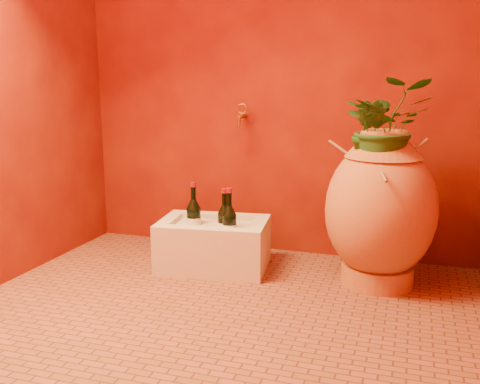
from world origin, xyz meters
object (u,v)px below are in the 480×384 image
(stone_basin, at_px, (214,245))
(wine_bottle_c, at_px, (224,225))
(wine_bottle_b, at_px, (229,227))
(wine_bottle_a, at_px, (194,220))
(wall_tap, at_px, (242,115))
(amphora, at_px, (380,209))

(stone_basin, bearing_deg, wine_bottle_c, -20.87)
(wine_bottle_b, distance_m, wine_bottle_c, 0.07)
(wine_bottle_a, xyz_separation_m, wall_tap, (0.17, 0.39, 0.59))
(wine_bottle_c, bearing_deg, wine_bottle_a, 175.31)
(wine_bottle_c, bearing_deg, wine_bottle_b, -48.30)
(stone_basin, distance_m, wine_bottle_b, 0.21)
(wine_bottle_c, height_order, wall_tap, wall_tap)
(wine_bottle_a, height_order, wine_bottle_b, wine_bottle_a)
(amphora, height_order, wall_tap, wall_tap)
(wine_bottle_b, relative_size, wall_tap, 2.18)
(amphora, relative_size, stone_basin, 1.26)
(wine_bottle_a, relative_size, wall_tap, 2.22)
(wine_bottle_a, distance_m, wall_tap, 0.73)
(wine_bottle_b, height_order, wall_tap, wall_tap)
(wine_bottle_a, bearing_deg, wall_tap, 66.08)
(wine_bottle_b, relative_size, wine_bottle_c, 1.05)
(amphora, height_order, wine_bottle_c, amphora)
(amphora, relative_size, wine_bottle_b, 2.43)
(wine_bottle_a, distance_m, wine_bottle_b, 0.26)
(wine_bottle_a, height_order, wall_tap, wall_tap)
(wall_tap, bearing_deg, wine_bottle_c, -86.25)
(amphora, distance_m, wine_bottle_c, 0.87)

